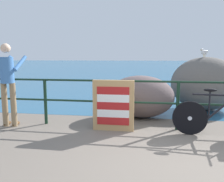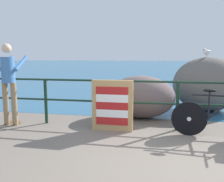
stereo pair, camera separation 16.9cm
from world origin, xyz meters
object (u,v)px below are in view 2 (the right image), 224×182
breakwater_boulder_main (208,84)px  breakwater_boulder_left (141,97)px  seagull (207,52)px  person_at_railing (9,81)px  folded_deckchair_stack (112,106)px

breakwater_boulder_main → breakwater_boulder_left: breakwater_boulder_main is taller
breakwater_boulder_left → seagull: 2.29m
breakwater_boulder_left → seagull: size_ratio=5.57×
person_at_railing → breakwater_boulder_left: (2.78, 1.19, -0.47)m
folded_deckchair_stack → breakwater_boulder_main: breakwater_boulder_main is taller
breakwater_boulder_main → seagull: 0.89m
breakwater_boulder_main → seagull: (-0.08, -0.04, 0.89)m
person_at_railing → breakwater_boulder_left: person_at_railing is taller
breakwater_boulder_main → seagull: bearing=-152.5°
breakwater_boulder_main → seagull: seagull is taller
breakwater_boulder_main → breakwater_boulder_left: size_ratio=1.14×
person_at_railing → breakwater_boulder_main: bearing=-65.2°
breakwater_boulder_main → person_at_railing: bearing=-153.4°
folded_deckchair_stack → breakwater_boulder_left: size_ratio=0.62×
person_at_railing → breakwater_boulder_left: bearing=-68.7°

